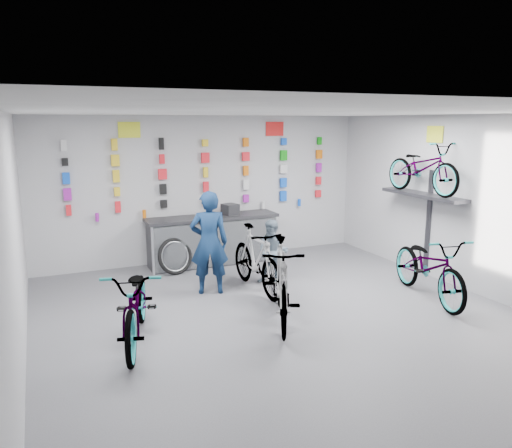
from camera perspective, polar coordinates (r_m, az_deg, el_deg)
name	(u,v)px	position (r m, az deg, el deg)	size (l,w,h in m)	color
floor	(294,327)	(7.30, 4.40, -11.63)	(8.00, 8.00, 0.00)	#4C4C51
ceiling	(298,112)	(6.70, 4.81, 12.64)	(8.00, 8.00, 0.00)	white
wall_back	(205,189)	(10.49, -5.86, 4.03)	(7.00, 7.00, 0.00)	silver
wall_left	(13,250)	(6.06, -26.01, -2.72)	(8.00, 8.00, 0.00)	silver
wall_right	(483,207)	(9.03, 24.56, 1.80)	(8.00, 8.00, 0.00)	silver
counter	(213,241)	(10.24, -4.94, -1.91)	(2.70, 0.66, 1.00)	black
merch_wall	(206,175)	(10.39, -5.68, 5.59)	(5.54, 0.08, 1.57)	red
wall_bracket	(424,199)	(9.74, 18.63, 2.68)	(0.39, 1.90, 2.00)	#333338
sign_left	(129,130)	(10.02, -14.29, 10.38)	(0.42, 0.02, 0.30)	yellow
sign_right	(275,129)	(10.98, 2.15, 10.81)	(0.42, 0.02, 0.30)	red
sign_side	(435,134)	(9.74, 19.75, 9.63)	(0.02, 0.40, 0.30)	yellow
bike_left	(137,303)	(6.79, -13.44, -8.81)	(0.72, 2.06, 1.08)	gray
bike_center	(282,282)	(7.25, 2.94, -6.68)	(0.57, 2.00, 1.20)	gray
bike_right	(429,266)	(8.67, 19.19, -4.61)	(0.73, 2.10, 1.10)	gray
bike_service	(256,259)	(8.56, 0.05, -4.03)	(0.53, 1.88, 1.13)	gray
bike_wall	(423,168)	(9.62, 18.51, 6.12)	(0.63, 1.80, 0.95)	gray
clerk	(209,243)	(8.42, -5.37, -2.13)	(0.64, 0.42, 1.76)	#0E2446
customer	(273,252)	(8.93, 1.95, -3.24)	(0.57, 0.44, 1.17)	slate
spare_wheel	(175,256)	(9.69, -9.23, -3.66)	(0.76, 0.41, 0.71)	black
register	(230,209)	(10.25, -2.96, 1.70)	(0.28, 0.30, 0.22)	black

